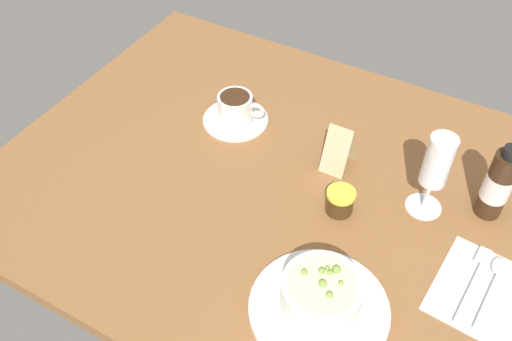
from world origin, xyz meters
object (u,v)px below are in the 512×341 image
object	(u,v)px
cutlery_setting	(481,288)
sauce_bottle_brown	(498,184)
porridge_bowl	(320,299)
coffee_cup	(236,111)
jam_jar	(340,201)
menu_card	(339,147)
wine_glass	(437,165)

from	to	relation	value
cutlery_setting	sauce_bottle_brown	xyz separation A→B (cm)	(-3.20, 17.31, 6.97)
porridge_bowl	sauce_bottle_brown	world-z (taller)	sauce_bottle_brown
coffee_cup	jam_jar	distance (cm)	31.93
sauce_bottle_brown	menu_card	distance (cm)	29.07
porridge_bowl	coffee_cup	bearing A→B (deg)	136.38
jam_jar	menu_card	size ratio (longest dim) A/B	0.54
sauce_bottle_brown	jam_jar	bearing A→B (deg)	-151.32
coffee_cup	sauce_bottle_brown	distance (cm)	53.41
cutlery_setting	coffee_cup	world-z (taller)	coffee_cup
porridge_bowl	wine_glass	bearing A→B (deg)	74.97
wine_glass	jam_jar	world-z (taller)	wine_glass
porridge_bowl	menu_card	size ratio (longest dim) A/B	2.29
wine_glass	menu_card	xyz separation A→B (cm)	(-18.44, 2.48, -6.19)
cutlery_setting	wine_glass	size ratio (longest dim) A/B	1.08
wine_glass	sauce_bottle_brown	xyz separation A→B (cm)	(10.44, 4.74, -3.76)
wine_glass	sauce_bottle_brown	distance (cm)	12.06
porridge_bowl	sauce_bottle_brown	distance (cm)	38.69
coffee_cup	jam_jar	bearing A→B (deg)	-22.95
porridge_bowl	wine_glass	distance (cm)	31.12
coffee_cup	jam_jar	world-z (taller)	coffee_cup
cutlery_setting	sauce_bottle_brown	distance (cm)	18.93
porridge_bowl	jam_jar	size ratio (longest dim) A/B	4.22
coffee_cup	wine_glass	distance (cm)	43.77
porridge_bowl	cutlery_setting	bearing A→B (deg)	37.71
porridge_bowl	cutlery_setting	world-z (taller)	porridge_bowl
jam_jar	menu_card	world-z (taller)	menu_card
cutlery_setting	sauce_bottle_brown	world-z (taller)	sauce_bottle_brown
wine_glass	menu_card	bearing A→B (deg)	172.33
wine_glass	menu_card	world-z (taller)	wine_glass
cutlery_setting	coffee_cup	bearing A→B (deg)	163.49
wine_glass	jam_jar	size ratio (longest dim) A/B	3.24
porridge_bowl	jam_jar	world-z (taller)	porridge_bowl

